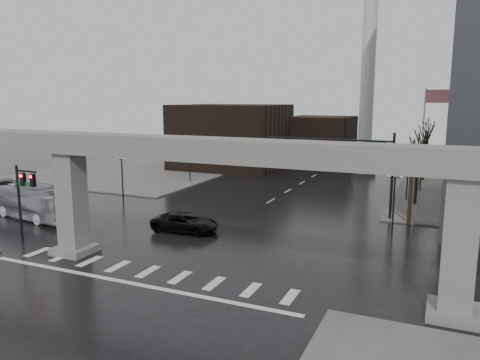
{
  "coord_description": "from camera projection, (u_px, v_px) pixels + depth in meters",
  "views": [
    {
      "loc": [
        17.02,
        -24.82,
        11.08
      ],
      "look_at": [
        1.98,
        9.25,
        4.5
      ],
      "focal_mm": 35.0,
      "sensor_mm": 36.0,
      "label": 1
    }
  ],
  "objects": [
    {
      "name": "flagpole_assembly",
      "position": [
        426.0,
        136.0,
        43.49
      ],
      "size": [
        2.06,
        0.12,
        12.0
      ],
      "color": "silver",
      "rests_on": "ground"
    },
    {
      "name": "building_far_left",
      "position": [
        231.0,
        137.0,
        73.6
      ],
      "size": [
        16.0,
        14.0,
        10.0
      ],
      "primitive_type": "cube",
      "color": "black",
      "rests_on": "ground"
    },
    {
      "name": "signal_mast_arm",
      "position": [
        350.0,
        155.0,
        43.41
      ],
      "size": [
        12.12,
        0.43,
        8.0
      ],
      "color": "black",
      "rests_on": "ground"
    },
    {
      "name": "lamp_left_2",
      "position": [
        234.0,
        147.0,
        73.66
      ],
      "size": [
        1.22,
        0.32,
        5.11
      ],
      "color": "black",
      "rests_on": "ground"
    },
    {
      "name": "smokestack",
      "position": [
        367.0,
        82.0,
        67.79
      ],
      "size": [
        3.6,
        3.6,
        30.0
      ],
      "color": "silver",
      "rests_on": "ground"
    },
    {
      "name": "ground",
      "position": [
        157.0,
        267.0,
        31.06
      ],
      "size": [
        160.0,
        160.0,
        0.0
      ],
      "primitive_type": "plane",
      "color": "black",
      "rests_on": "ground"
    },
    {
      "name": "lamp_left_1",
      "position": [
        190.0,
        157.0,
        61.05
      ],
      "size": [
        1.22,
        0.32,
        5.11
      ],
      "color": "black",
      "rests_on": "ground"
    },
    {
      "name": "building_far_mid",
      "position": [
        322.0,
        141.0,
        78.01
      ],
      "size": [
        10.0,
        10.0,
        8.0
      ],
      "primitive_type": "cube",
      "color": "black",
      "rests_on": "ground"
    },
    {
      "name": "sidewalk_nw",
      "position": [
        146.0,
        168.0,
        73.82
      ],
      "size": [
        28.0,
        36.0,
        0.15
      ],
      "primitive_type": "cube",
      "color": "slate",
      "rests_on": "ground"
    },
    {
      "name": "tree_right_0",
      "position": [
        411.0,
        193.0,
        41.03
      ],
      "size": [
        1.09,
        1.58,
        7.5
      ],
      "color": "black",
      "rests_on": "ground"
    },
    {
      "name": "lamp_right_0",
      "position": [
        394.0,
        193.0,
        37.7
      ],
      "size": [
        1.22,
        0.32,
        5.11
      ],
      "color": "black",
      "rests_on": "ground"
    },
    {
      "name": "city_bus",
      "position": [
        29.0,
        201.0,
        43.52
      ],
      "size": [
        11.83,
        4.6,
        3.21
      ],
      "primitive_type": "imported",
      "rotation": [
        0.0,
        0.0,
        1.4
      ],
      "color": "silver",
      "rests_on": "ground"
    },
    {
      "name": "lamp_right_2",
      "position": [
        416.0,
        155.0,
        62.92
      ],
      "size": [
        1.22,
        0.32,
        5.11
      ],
      "color": "black",
      "rests_on": "ground"
    },
    {
      "name": "pickup_truck",
      "position": [
        185.0,
        222.0,
        39.06
      ],
      "size": [
        5.82,
        3.0,
        1.57
      ],
      "primitive_type": "imported",
      "rotation": [
        0.0,
        0.0,
        1.64
      ],
      "color": "black",
      "rests_on": "ground"
    },
    {
      "name": "lamp_left_0",
      "position": [
        122.0,
        172.0,
        48.44
      ],
      "size": [
        1.22,
        0.32,
        5.11
      ],
      "color": "black",
      "rests_on": "ground"
    },
    {
      "name": "tree_right_3",
      "position": [
        424.0,
        159.0,
        62.61
      ],
      "size": [
        1.11,
        1.66,
        8.02
      ],
      "color": "black",
      "rests_on": "ground"
    },
    {
      "name": "lamp_right_1",
      "position": [
        408.0,
        169.0,
        50.31
      ],
      "size": [
        1.22,
        0.32,
        5.11
      ],
      "color": "black",
      "rests_on": "ground"
    },
    {
      "name": "elevated_guideway",
      "position": [
        170.0,
        165.0,
        29.36
      ],
      "size": [
        48.0,
        2.6,
        8.7
      ],
      "color": "gray",
      "rests_on": "ground"
    },
    {
      "name": "signal_left_pole",
      "position": [
        24.0,
        191.0,
        35.68
      ],
      "size": [
        2.3,
        0.3,
        6.0
      ],
      "color": "black",
      "rests_on": "ground"
    },
    {
      "name": "tree_right_2",
      "position": [
        421.0,
        167.0,
        55.42
      ],
      "size": [
        1.1,
        1.63,
        7.85
      ],
      "color": "black",
      "rests_on": "ground"
    },
    {
      "name": "tree_right_4",
      "position": [
        427.0,
        152.0,
        69.81
      ],
      "size": [
        1.12,
        1.69,
        8.19
      ],
      "color": "black",
      "rests_on": "ground"
    },
    {
      "name": "tree_right_1",
      "position": [
        417.0,
        178.0,
        48.22
      ],
      "size": [
        1.09,
        1.61,
        7.67
      ],
      "color": "black",
      "rests_on": "ground"
    }
  ]
}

